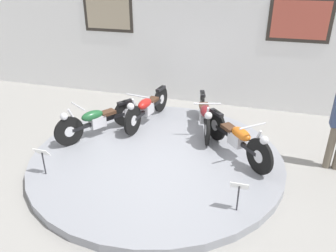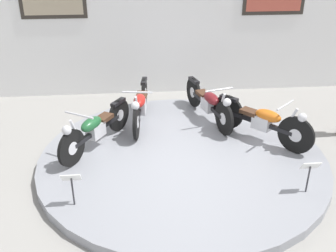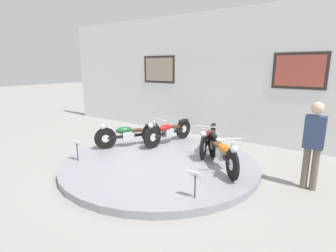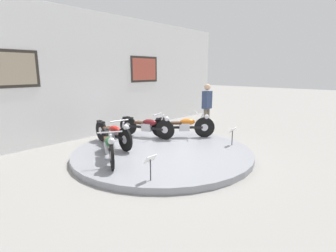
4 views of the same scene
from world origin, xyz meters
name	(u,v)px [view 2 (image 2 of 4)]	position (x,y,z in m)	size (l,w,h in m)	color
ground_plane	(182,162)	(0.00, 0.00, 0.00)	(60.00, 60.00, 0.00)	gray
display_platform	(182,158)	(0.00, 0.00, 0.07)	(4.72, 4.72, 0.15)	gray
back_wall	(166,2)	(0.00, 3.30, 2.06)	(14.00, 0.22, 4.13)	white
motorcycle_green	(95,128)	(-1.43, 0.38, 0.52)	(1.07, 1.69, 0.78)	black
motorcycle_red	(140,104)	(-0.66, 1.27, 0.53)	(0.54, 1.97, 0.79)	black
motorcycle_maroon	(209,102)	(0.66, 1.27, 0.52)	(0.67, 1.91, 0.78)	black
motorcycle_orange	(262,120)	(1.44, 0.39, 0.53)	(1.38, 1.51, 0.80)	black
info_placard_front_left	(72,182)	(-1.62, -1.18, 0.52)	(0.26, 0.11, 0.51)	#333338
info_placard_front_centre	(310,170)	(1.62, -1.18, 0.52)	(0.26, 0.11, 0.51)	#333338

